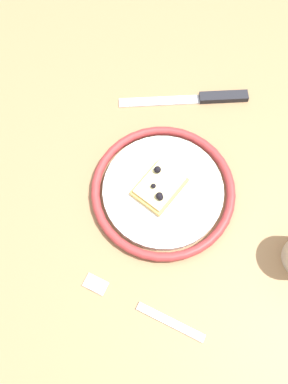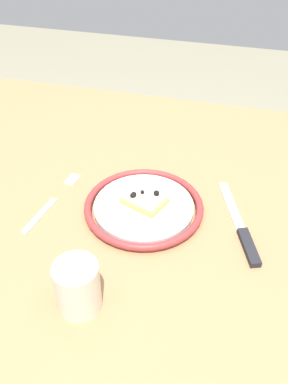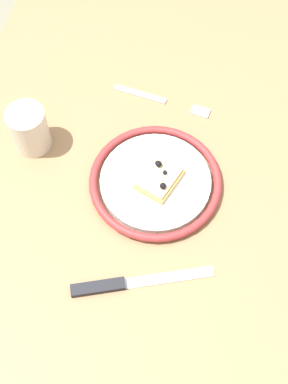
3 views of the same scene
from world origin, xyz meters
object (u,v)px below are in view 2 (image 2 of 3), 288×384
dining_table (149,224)px  cup (78,287)px  knife (244,235)px  plate (146,207)px  fork (53,201)px  pizza_slice_near (143,199)px

dining_table → cup: 0.32m
dining_table → knife: knife is taller
plate → cup: 0.25m
dining_table → fork: 0.22m
dining_table → cup: size_ratio=12.88×
cup → dining_table: bearing=81.9°
pizza_slice_near → knife: (0.21, -0.03, -0.02)m
knife → pizza_slice_near: bearing=171.4°
pizza_slice_near → plate: bearing=-42.0°
plate → knife: bearing=-7.0°
knife → cup: size_ratio=2.54×
knife → plate: bearing=173.0°
plate → cup: cup is taller
knife → dining_table: bearing=160.8°
plate → cup: bearing=-100.6°
dining_table → plate: bearing=-84.6°
plate → pizza_slice_near: pizza_slice_near is taller
pizza_slice_near → fork: size_ratio=0.49×
plate → fork: bearing=-173.5°
pizza_slice_near → knife: 0.21m
fork → dining_table: bearing=19.8°
cup → knife: bearing=42.3°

